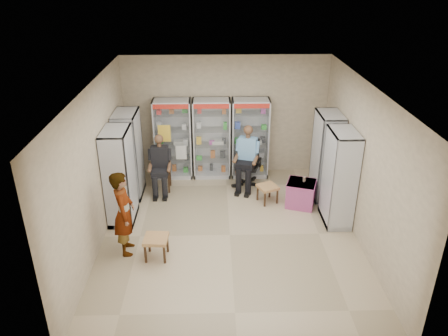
{
  "coord_description": "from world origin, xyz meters",
  "views": [
    {
      "loc": [
        -0.31,
        -7.33,
        4.94
      ],
      "look_at": [
        -0.1,
        0.7,
        1.16
      ],
      "focal_mm": 35.0,
      "sensor_mm": 36.0,
      "label": 1
    }
  ],
  "objects_px": {
    "cabinet_back_left": "(173,139)",
    "wooden_chair": "(161,171)",
    "cabinet_back_mid": "(212,139)",
    "woven_stool_b": "(157,247)",
    "cabinet_right_near": "(339,178)",
    "cabinet_left_near": "(120,176)",
    "woven_stool_a": "(267,194)",
    "cabinet_left_far": "(129,155)",
    "pink_trunk": "(301,194)",
    "cabinet_back_right": "(250,138)",
    "seated_shopkeeper": "(248,159)",
    "standing_man": "(124,213)",
    "office_chair": "(247,164)",
    "cabinet_right_far": "(326,156)"
  },
  "relations": [
    {
      "from": "cabinet_left_far",
      "to": "woven_stool_b",
      "type": "xyz_separation_m",
      "value": [
        0.86,
        -2.49,
        -0.78
      ]
    },
    {
      "from": "seated_shopkeeper",
      "to": "pink_trunk",
      "type": "relative_size",
      "value": 2.48
    },
    {
      "from": "cabinet_back_left",
      "to": "wooden_chair",
      "type": "bearing_deg",
      "value": -108.9
    },
    {
      "from": "cabinet_back_mid",
      "to": "seated_shopkeeper",
      "type": "distance_m",
      "value": 1.09
    },
    {
      "from": "cabinet_right_near",
      "to": "cabinet_left_near",
      "type": "relative_size",
      "value": 1.0
    },
    {
      "from": "cabinet_right_near",
      "to": "pink_trunk",
      "type": "height_order",
      "value": "cabinet_right_near"
    },
    {
      "from": "cabinet_back_right",
      "to": "wooden_chair",
      "type": "distance_m",
      "value": 2.33
    },
    {
      "from": "cabinet_back_left",
      "to": "cabinet_back_mid",
      "type": "distance_m",
      "value": 0.95
    },
    {
      "from": "woven_stool_b",
      "to": "seated_shopkeeper",
      "type": "bearing_deg",
      "value": 56.1
    },
    {
      "from": "pink_trunk",
      "to": "cabinet_back_left",
      "type": "bearing_deg",
      "value": 151.71
    },
    {
      "from": "cabinet_left_near",
      "to": "woven_stool_a",
      "type": "relative_size",
      "value": 4.93
    },
    {
      "from": "wooden_chair",
      "to": "office_chair",
      "type": "relative_size",
      "value": 0.81
    },
    {
      "from": "cabinet_left_far",
      "to": "woven_stool_a",
      "type": "relative_size",
      "value": 4.93
    },
    {
      "from": "cabinet_left_near",
      "to": "wooden_chair",
      "type": "bearing_deg",
      "value": 152.39
    },
    {
      "from": "cabinet_back_mid",
      "to": "wooden_chair",
      "type": "xyz_separation_m",
      "value": [
        -1.2,
        -0.73,
        -0.53
      ]
    },
    {
      "from": "cabinet_right_near",
      "to": "cabinet_left_far",
      "type": "xyz_separation_m",
      "value": [
        -4.46,
        1.3,
        0.0
      ]
    },
    {
      "from": "office_chair",
      "to": "seated_shopkeeper",
      "type": "distance_m",
      "value": 0.17
    },
    {
      "from": "woven_stool_a",
      "to": "woven_stool_b",
      "type": "distance_m",
      "value": 3.04
    },
    {
      "from": "office_chair",
      "to": "woven_stool_b",
      "type": "distance_m",
      "value": 3.42
    },
    {
      "from": "cabinet_left_far",
      "to": "woven_stool_a",
      "type": "xyz_separation_m",
      "value": [
        3.13,
        -0.47,
        -0.8
      ]
    },
    {
      "from": "cabinet_left_near",
      "to": "seated_shopkeeper",
      "type": "height_order",
      "value": "cabinet_left_near"
    },
    {
      "from": "cabinet_right_near",
      "to": "cabinet_back_mid",
      "type": "bearing_deg",
      "value": 49.16
    },
    {
      "from": "cabinet_back_right",
      "to": "cabinet_right_far",
      "type": "xyz_separation_m",
      "value": [
        1.63,
        -1.13,
        0.0
      ]
    },
    {
      "from": "wooden_chair",
      "to": "cabinet_right_far",
      "type": "bearing_deg",
      "value": -6.04
    },
    {
      "from": "cabinet_back_mid",
      "to": "cabinet_left_far",
      "type": "height_order",
      "value": "same"
    },
    {
      "from": "cabinet_back_mid",
      "to": "cabinet_left_far",
      "type": "bearing_deg",
      "value": -153.68
    },
    {
      "from": "wooden_chair",
      "to": "cabinet_left_far",
      "type": "bearing_deg",
      "value": -163.61
    },
    {
      "from": "seated_shopkeeper",
      "to": "cabinet_right_near",
      "type": "bearing_deg",
      "value": -25.31
    },
    {
      "from": "seated_shopkeeper",
      "to": "standing_man",
      "type": "xyz_separation_m",
      "value": [
        -2.45,
        -2.57,
        0.09
      ]
    },
    {
      "from": "cabinet_back_left",
      "to": "seated_shopkeeper",
      "type": "height_order",
      "value": "cabinet_back_left"
    },
    {
      "from": "cabinet_left_far",
      "to": "pink_trunk",
      "type": "height_order",
      "value": "cabinet_left_far"
    },
    {
      "from": "cabinet_left_far",
      "to": "woven_stool_a",
      "type": "height_order",
      "value": "cabinet_left_far"
    },
    {
      "from": "cabinet_right_far",
      "to": "cabinet_right_near",
      "type": "height_order",
      "value": "same"
    },
    {
      "from": "cabinet_back_right",
      "to": "pink_trunk",
      "type": "distance_m",
      "value": 2.01
    },
    {
      "from": "cabinet_left_far",
      "to": "cabinet_back_left",
      "type": "bearing_deg",
      "value": 135.0
    },
    {
      "from": "pink_trunk",
      "to": "standing_man",
      "type": "bearing_deg",
      "value": -155.52
    },
    {
      "from": "cabinet_back_left",
      "to": "cabinet_back_mid",
      "type": "height_order",
      "value": "same"
    },
    {
      "from": "wooden_chair",
      "to": "cabinet_back_right",
      "type": "bearing_deg",
      "value": 18.75
    },
    {
      "from": "cabinet_left_near",
      "to": "pink_trunk",
      "type": "distance_m",
      "value": 3.95
    },
    {
      "from": "cabinet_back_right",
      "to": "woven_stool_b",
      "type": "bearing_deg",
      "value": -120.04
    },
    {
      "from": "woven_stool_a",
      "to": "cabinet_back_right",
      "type": "bearing_deg",
      "value": 102.13
    },
    {
      "from": "wooden_chair",
      "to": "pink_trunk",
      "type": "bearing_deg",
      "value": -14.88
    },
    {
      "from": "cabinet_back_mid",
      "to": "standing_man",
      "type": "height_order",
      "value": "cabinet_back_mid"
    },
    {
      "from": "office_chair",
      "to": "woven_stool_b",
      "type": "bearing_deg",
      "value": -105.92
    },
    {
      "from": "cabinet_left_near",
      "to": "woven_stool_b",
      "type": "height_order",
      "value": "cabinet_left_near"
    },
    {
      "from": "woven_stool_a",
      "to": "pink_trunk",
      "type": "bearing_deg",
      "value": -13.35
    },
    {
      "from": "cabinet_right_far",
      "to": "wooden_chair",
      "type": "xyz_separation_m",
      "value": [
        -3.78,
        0.4,
        -0.53
      ]
    },
    {
      "from": "cabinet_back_mid",
      "to": "cabinet_left_far",
      "type": "distance_m",
      "value": 2.1
    },
    {
      "from": "cabinet_back_mid",
      "to": "woven_stool_a",
      "type": "bearing_deg",
      "value": -48.25
    },
    {
      "from": "cabinet_back_mid",
      "to": "woven_stool_b",
      "type": "distance_m",
      "value": 3.65
    }
  ]
}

